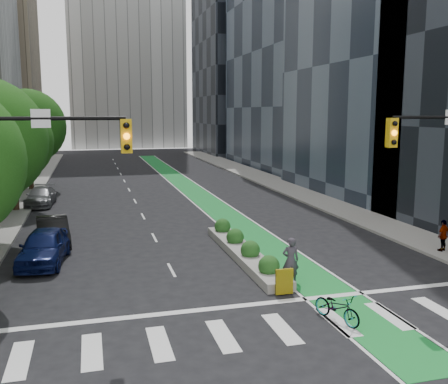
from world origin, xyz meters
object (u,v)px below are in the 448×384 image
cyclist (291,260)px  parked_car_left_near (44,247)px  parked_car_left_mid (53,231)px  parked_car_left_far (41,196)px  pedestrian_far (443,235)px  bicycle (337,307)px  median_planter (244,250)px

cyclist → parked_car_left_near: cyclist is taller
cyclist → parked_car_left_mid: bearing=-31.0°
cyclist → parked_car_left_far: bearing=-50.7°
parked_car_left_mid → pedestrian_far: (18.83, -6.81, 0.20)m
bicycle → cyclist: size_ratio=1.01×
cyclist → parked_car_left_near: 11.42m
parked_car_left_near → cyclist: bearing=-21.4°
parked_car_left_near → parked_car_left_mid: 3.34m
parked_car_left_near → pedestrian_far: (18.99, -3.48, 0.13)m
bicycle → parked_car_left_mid: 16.18m
cyclist → bicycle: bearing=100.5°
parked_car_left_far → cyclist: bearing=-57.2°
pedestrian_far → parked_car_left_mid: bearing=-42.4°
parked_car_left_far → median_planter: bearing=-53.8°
median_planter → parked_car_left_near: size_ratio=2.16×
bicycle → parked_car_left_far: bearing=93.9°
parked_car_left_mid → parked_car_left_far: size_ratio=0.96×
pedestrian_far → cyclist: bearing=-10.2°
cyclist → median_planter: bearing=-68.0°
parked_car_left_mid → median_planter: bearing=-34.5°
parked_car_left_far → parked_car_left_near: bearing=-80.6°
median_planter → parked_car_left_near: (-9.25, 1.49, 0.44)m
bicycle → parked_car_left_near: size_ratio=0.41×
median_planter → bicycle: 8.02m
parked_car_left_mid → bicycle: bearing=-58.9°
parked_car_left_near → parked_car_left_far: size_ratio=1.01×
bicycle → parked_car_left_near: 13.81m
parked_car_left_near → pedestrian_far: pedestrian_far is taller
median_planter → cyclist: 4.06m
parked_car_left_far → bicycle: bearing=-61.2°
median_planter → parked_car_left_far: parked_car_left_far is taller
median_planter → parked_car_left_mid: 10.29m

